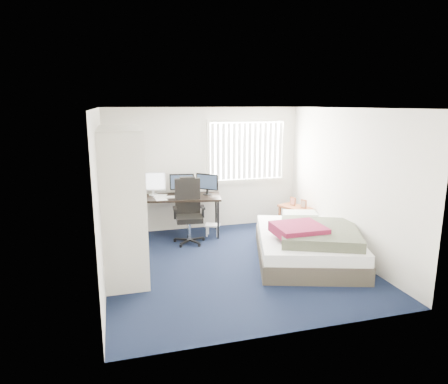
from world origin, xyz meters
name	(u,v)px	position (x,y,z in m)	size (l,w,h in m)	color
ground	(234,264)	(0.00, 0.00, 0.00)	(4.20, 4.20, 0.00)	black
room_shell	(234,173)	(0.00, 0.00, 1.51)	(4.20, 4.20, 4.20)	silver
window_assembly	(247,151)	(0.90, 2.04, 1.60)	(1.72, 0.09, 1.32)	white
closet	(124,185)	(-1.67, 0.27, 1.35)	(0.64, 1.84, 2.22)	beige
desk	(179,195)	(-0.59, 1.75, 0.81)	(1.71, 1.03, 1.25)	black
office_chair	(189,218)	(-0.50, 1.29, 0.47)	(0.62, 0.62, 1.22)	black
footstool	(213,227)	(0.02, 1.49, 0.18)	(0.35, 0.32, 0.23)	white
nightstand	(297,210)	(1.75, 1.32, 0.45)	(0.64, 0.84, 0.70)	brown
bed	(308,243)	(1.25, -0.14, 0.29)	(2.16, 2.51, 0.70)	#3E372C
pine_box	(130,264)	(-1.65, 0.10, 0.15)	(0.40, 0.30, 0.30)	tan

